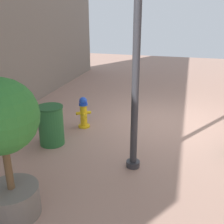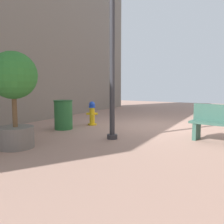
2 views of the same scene
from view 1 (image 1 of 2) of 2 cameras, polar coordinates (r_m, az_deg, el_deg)
ground_plane at (r=7.97m, az=11.31°, el=-2.17°), size 23.40×23.40×0.00m
fire_hydrant at (r=7.41m, az=-5.96°, el=-0.06°), size 0.39×0.38×0.86m
planter_tree at (r=4.16m, az=-21.79°, el=-4.64°), size 1.08×1.08×2.21m
street_lamp at (r=4.90m, az=5.33°, el=17.95°), size 0.36×0.36×4.61m
trash_bin at (r=6.60m, az=-12.61°, el=-2.72°), size 0.61×0.61×0.95m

